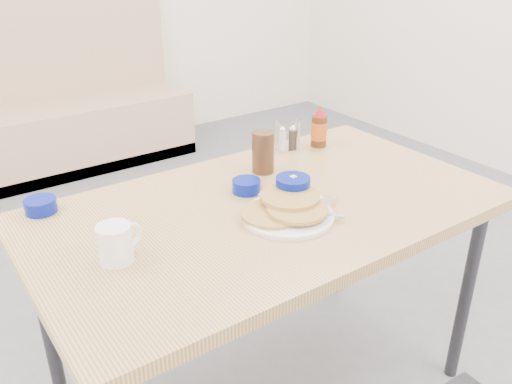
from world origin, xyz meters
TOP-DOWN VIEW (x-y plane):
  - booth_bench at (0.00, 2.78)m, footprint 1.90×0.56m
  - dining_table at (0.00, 0.25)m, footprint 1.40×0.80m
  - pancake_plate at (-0.00, 0.16)m, footprint 0.26×0.26m
  - coffee_mug at (-0.48, 0.22)m, footprint 0.12×0.09m
  - grits_setting at (0.08, 0.24)m, footprint 0.19×0.21m
  - creamer_bowl at (-0.57, 0.59)m, footprint 0.09×0.09m
  - butter_bowl at (-0.01, 0.36)m, footprint 0.09×0.09m
  - amber_tumbler at (0.13, 0.46)m, footprint 0.08×0.08m
  - condiment_caddy at (0.32, 0.57)m, footprint 0.10×0.08m
  - syrup_bottle at (0.44, 0.53)m, footprint 0.06×0.06m

SIDE VIEW (x-z plane):
  - booth_bench at x=0.00m, z-range -0.26..0.96m
  - dining_table at x=0.00m, z-range 0.32..1.08m
  - pancake_plate at x=0.00m, z-range 0.76..0.80m
  - butter_bowl at x=-0.01m, z-range 0.76..0.80m
  - creamer_bowl at x=-0.57m, z-range 0.76..0.80m
  - grits_setting at x=0.08m, z-range 0.75..0.83m
  - condiment_caddy at x=0.32m, z-range 0.74..0.85m
  - coffee_mug at x=-0.48m, z-range 0.76..0.86m
  - syrup_bottle at x=0.44m, z-range 0.75..0.91m
  - amber_tumbler at x=0.13m, z-range 0.76..0.90m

